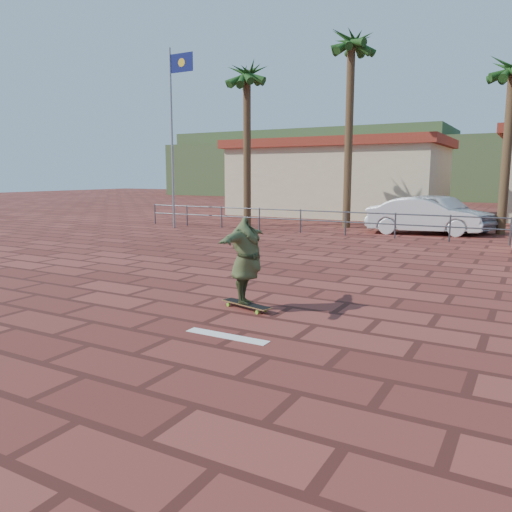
% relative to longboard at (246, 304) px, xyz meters
% --- Properties ---
extents(ground, '(120.00, 120.00, 0.00)m').
position_rel_longboard_xyz_m(ground, '(-0.17, -0.31, -0.09)').
color(ground, maroon).
rests_on(ground, ground).
extents(paint_stripe, '(1.40, 0.22, 0.01)m').
position_rel_longboard_xyz_m(paint_stripe, '(0.53, -1.51, -0.09)').
color(paint_stripe, white).
rests_on(paint_stripe, ground).
extents(guardrail, '(24.06, 0.06, 1.00)m').
position_rel_longboard_xyz_m(guardrail, '(-0.17, 11.69, 0.59)').
color(guardrail, '#47494F').
rests_on(guardrail, ground).
extents(flagpole, '(1.30, 0.10, 8.00)m').
position_rel_longboard_xyz_m(flagpole, '(-10.04, 10.69, 4.55)').
color(flagpole, gray).
rests_on(flagpole, ground).
extents(palm_far_left, '(2.40, 2.40, 8.25)m').
position_rel_longboard_xyz_m(palm_far_left, '(-7.67, 13.19, 6.74)').
color(palm_far_left, brown).
rests_on(palm_far_left, ground).
extents(palm_left, '(2.40, 2.40, 9.45)m').
position_rel_longboard_xyz_m(palm_left, '(-3.17, 14.69, 7.87)').
color(palm_left, brown).
rests_on(palm_left, ground).
extents(building_west, '(12.60, 7.60, 4.50)m').
position_rel_longboard_xyz_m(building_west, '(-6.17, 21.69, 2.19)').
color(building_west, beige).
rests_on(building_west, ground).
extents(hill_front, '(70.00, 18.00, 6.00)m').
position_rel_longboard_xyz_m(hill_front, '(-0.17, 49.69, 2.91)').
color(hill_front, '#384C28').
rests_on(hill_front, ground).
extents(hill_back, '(35.00, 14.00, 8.00)m').
position_rel_longboard_xyz_m(hill_back, '(-22.17, 55.69, 3.91)').
color(hill_back, '#384C28').
rests_on(hill_back, ground).
extents(longboard, '(1.12, 0.51, 0.11)m').
position_rel_longboard_xyz_m(longboard, '(0.00, 0.00, 0.00)').
color(longboard, olive).
rests_on(longboard, ground).
extents(skateboarder, '(0.87, 2.02, 1.59)m').
position_rel_longboard_xyz_m(skateboarder, '(-0.00, -0.00, 0.82)').
color(skateboarder, '#3F4A28').
rests_on(skateboarder, longboard).
extents(car_silver, '(5.18, 4.04, 1.65)m').
position_rel_longboard_xyz_m(car_silver, '(0.85, 15.49, 0.74)').
color(car_silver, silver).
rests_on(car_silver, ground).
extents(car_white, '(4.77, 2.42, 1.50)m').
position_rel_longboard_xyz_m(car_white, '(0.43, 13.78, 0.66)').
color(car_white, white).
rests_on(car_white, ground).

